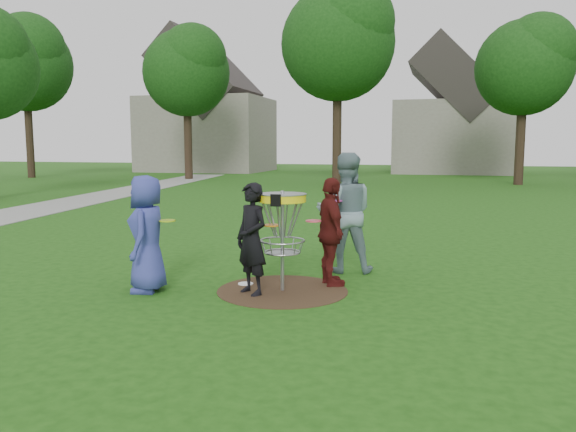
% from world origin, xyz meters
% --- Properties ---
extents(ground, '(100.00, 100.00, 0.00)m').
position_xyz_m(ground, '(0.00, 0.00, 0.00)').
color(ground, '#19470F').
rests_on(ground, ground).
extents(dirt_patch, '(1.80, 1.80, 0.01)m').
position_xyz_m(dirt_patch, '(0.00, 0.00, 0.00)').
color(dirt_patch, '#47331E').
rests_on(dirt_patch, ground).
extents(concrete_path, '(7.75, 39.92, 0.02)m').
position_xyz_m(concrete_path, '(-10.00, 8.00, 0.01)').
color(concrete_path, '#9E9E99').
rests_on(concrete_path, ground).
extents(player_blue, '(0.67, 0.87, 1.59)m').
position_xyz_m(player_blue, '(-1.77, -0.48, 0.80)').
color(player_blue, '#363E95').
rests_on(player_blue, ground).
extents(player_black, '(0.65, 0.61, 1.50)m').
position_xyz_m(player_black, '(-0.35, -0.27, 0.75)').
color(player_black, black).
rests_on(player_black, ground).
extents(player_grey, '(1.03, 0.87, 1.88)m').
position_xyz_m(player_grey, '(0.63, 1.40, 0.94)').
color(player_grey, gray).
rests_on(player_grey, ground).
extents(player_maroon, '(0.74, 0.97, 1.54)m').
position_xyz_m(player_maroon, '(0.58, 0.47, 0.77)').
color(player_maroon, '#4F1412').
rests_on(player_maroon, ground).
extents(disc_on_grass, '(0.22, 0.22, 0.02)m').
position_xyz_m(disc_on_grass, '(-0.60, 0.20, 0.01)').
color(disc_on_grass, white).
rests_on(disc_on_grass, ground).
extents(disc_golf_basket, '(0.66, 0.67, 1.38)m').
position_xyz_m(disc_golf_basket, '(0.00, -0.00, 1.02)').
color(disc_golf_basket, '#9EA0A5').
rests_on(disc_golf_basket, ground).
extents(held_discs, '(2.24, 1.77, 0.25)m').
position_xyz_m(held_discs, '(-0.19, 0.24, 1.00)').
color(held_discs, '#AFD017').
rests_on(held_discs, ground).
extents(tree_row, '(51.20, 17.42, 9.90)m').
position_xyz_m(tree_row, '(0.44, 20.67, 6.21)').
color(tree_row, '#38281C').
rests_on(tree_row, ground).
extents(house_row, '(44.50, 10.65, 11.62)m').
position_xyz_m(house_row, '(4.78, 33.07, 4.14)').
color(house_row, gray).
rests_on(house_row, ground).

